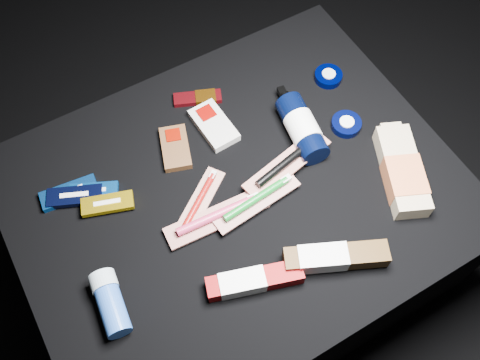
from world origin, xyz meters
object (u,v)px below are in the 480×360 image
bodywash_bottle (402,172)px  toothpaste_carton_red (250,281)px  lotion_bottle (302,128)px  deodorant_stick (110,302)px

bodywash_bottle → toothpaste_carton_red: size_ratio=1.17×
bodywash_bottle → toothpaste_carton_red: (-0.42, -0.05, -0.00)m
lotion_bottle → toothpaste_carton_red: size_ratio=1.09×
lotion_bottle → toothpaste_carton_red: bearing=-129.2°
lotion_bottle → deodorant_stick: lotion_bottle is taller
deodorant_stick → lotion_bottle: bearing=21.9°
toothpaste_carton_red → lotion_bottle: bearing=59.3°
lotion_bottle → bodywash_bottle: 0.25m
lotion_bottle → toothpaste_carton_red: (-0.29, -0.25, -0.02)m
toothpaste_carton_red → deodorant_stick: bearing=177.2°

